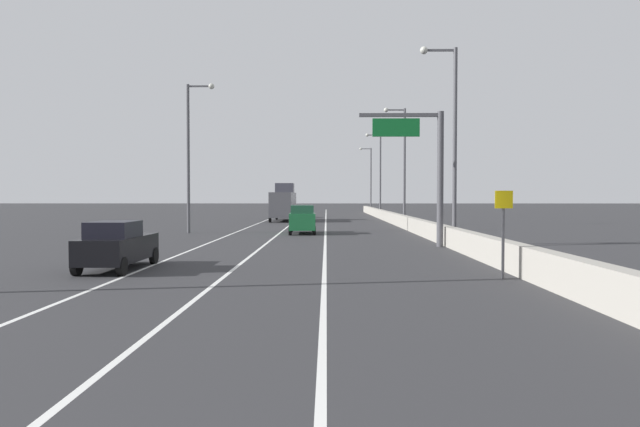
{
  "coord_description": "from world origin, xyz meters",
  "views": [
    {
      "loc": [
        1.57,
        -2.31,
        2.81
      ],
      "look_at": [
        1.13,
        37.02,
        1.63
      ],
      "focal_mm": 32.22,
      "sensor_mm": 36.0,
      "label": 1
    }
  ],
  "objects_px": {
    "car_gray_1": "(288,210)",
    "car_black_2": "(117,245)",
    "lamp_post_right_third": "(402,159)",
    "car_green_0": "(302,219)",
    "speed_advisory_sign": "(503,227)",
    "overhead_sign_gantry": "(427,162)",
    "box_truck": "(283,203)",
    "lamp_post_right_fourth": "(379,170)",
    "lamp_post_right_fifth": "(370,176)",
    "lamp_post_right_second": "(451,133)",
    "lamp_post_left_mid": "(191,148)"
  },
  "relations": [
    {
      "from": "speed_advisory_sign",
      "to": "car_black_2",
      "type": "bearing_deg",
      "value": 170.64
    },
    {
      "from": "speed_advisory_sign",
      "to": "lamp_post_right_fifth",
      "type": "height_order",
      "value": "lamp_post_right_fifth"
    },
    {
      "from": "speed_advisory_sign",
      "to": "lamp_post_right_third",
      "type": "distance_m",
      "value": 36.5
    },
    {
      "from": "lamp_post_left_mid",
      "to": "car_black_2",
      "type": "bearing_deg",
      "value": -84.03
    },
    {
      "from": "lamp_post_right_second",
      "to": "car_gray_1",
      "type": "distance_m",
      "value": 44.53
    },
    {
      "from": "car_green_0",
      "to": "lamp_post_left_mid",
      "type": "bearing_deg",
      "value": 176.5
    },
    {
      "from": "lamp_post_left_mid",
      "to": "overhead_sign_gantry",
      "type": "bearing_deg",
      "value": -36.46
    },
    {
      "from": "car_gray_1",
      "to": "car_black_2",
      "type": "distance_m",
      "value": 53.78
    },
    {
      "from": "lamp_post_right_fourth",
      "to": "box_truck",
      "type": "bearing_deg",
      "value": -132.88
    },
    {
      "from": "box_truck",
      "to": "speed_advisory_sign",
      "type": "bearing_deg",
      "value": -76.61
    },
    {
      "from": "car_green_0",
      "to": "box_truck",
      "type": "bearing_deg",
      "value": 97.89
    },
    {
      "from": "lamp_post_right_second",
      "to": "lamp_post_right_fourth",
      "type": "relative_size",
      "value": 1.0
    },
    {
      "from": "lamp_post_right_fourth",
      "to": "lamp_post_left_mid",
      "type": "xyz_separation_m",
      "value": [
        -17.4,
        -34.75,
        0.0
      ]
    },
    {
      "from": "lamp_post_right_fifth",
      "to": "car_black_2",
      "type": "height_order",
      "value": "lamp_post_right_fifth"
    },
    {
      "from": "lamp_post_right_fourth",
      "to": "car_black_2",
      "type": "xyz_separation_m",
      "value": [
        -15.12,
        -56.51,
        -5.51
      ]
    },
    {
      "from": "lamp_post_right_fourth",
      "to": "lamp_post_right_third",
      "type": "bearing_deg",
      "value": -89.46
    },
    {
      "from": "lamp_post_right_third",
      "to": "car_green_0",
      "type": "xyz_separation_m",
      "value": [
        -9.14,
        -12.63,
        -5.38
      ]
    },
    {
      "from": "lamp_post_right_third",
      "to": "lamp_post_left_mid",
      "type": "relative_size",
      "value": 1.0
    },
    {
      "from": "lamp_post_left_mid",
      "to": "box_truck",
      "type": "height_order",
      "value": "lamp_post_left_mid"
    },
    {
      "from": "lamp_post_right_second",
      "to": "car_black_2",
      "type": "xyz_separation_m",
      "value": [
        -15.14,
        -11.23,
        -5.51
      ]
    },
    {
      "from": "lamp_post_right_fourth",
      "to": "car_black_2",
      "type": "bearing_deg",
      "value": -104.98
    },
    {
      "from": "lamp_post_left_mid",
      "to": "car_green_0",
      "type": "relative_size",
      "value": 2.41
    },
    {
      "from": "lamp_post_right_third",
      "to": "lamp_post_right_fourth",
      "type": "relative_size",
      "value": 1.0
    },
    {
      "from": "lamp_post_right_second",
      "to": "car_green_0",
      "type": "xyz_separation_m",
      "value": [
        -8.95,
        10.01,
        -5.38
      ]
    },
    {
      "from": "car_green_0",
      "to": "box_truck",
      "type": "relative_size",
      "value": 0.51
    },
    {
      "from": "lamp_post_right_fifth",
      "to": "car_green_0",
      "type": "relative_size",
      "value": 2.41
    },
    {
      "from": "overhead_sign_gantry",
      "to": "box_truck",
      "type": "bearing_deg",
      "value": 107.36
    },
    {
      "from": "speed_advisory_sign",
      "to": "car_gray_1",
      "type": "xyz_separation_m",
      "value": [
        -11.08,
        56.01,
        -0.8
      ]
    },
    {
      "from": "car_gray_1",
      "to": "car_black_2",
      "type": "xyz_separation_m",
      "value": [
        -2.94,
        -53.7,
        -0.03
      ]
    },
    {
      "from": "lamp_post_right_third",
      "to": "car_green_0",
      "type": "bearing_deg",
      "value": -125.91
    },
    {
      "from": "speed_advisory_sign",
      "to": "car_black_2",
      "type": "xyz_separation_m",
      "value": [
        -14.02,
        2.31,
        -0.83
      ]
    },
    {
      "from": "lamp_post_right_fourth",
      "to": "lamp_post_right_fifth",
      "type": "relative_size",
      "value": 1.0
    },
    {
      "from": "overhead_sign_gantry",
      "to": "box_truck",
      "type": "distance_m",
      "value": 35.22
    },
    {
      "from": "lamp_post_right_second",
      "to": "car_green_0",
      "type": "bearing_deg",
      "value": 131.8
    },
    {
      "from": "lamp_post_right_third",
      "to": "car_green_0",
      "type": "height_order",
      "value": "lamp_post_right_third"
    },
    {
      "from": "car_black_2",
      "to": "lamp_post_right_second",
      "type": "bearing_deg",
      "value": 36.57
    },
    {
      "from": "lamp_post_left_mid",
      "to": "car_gray_1",
      "type": "height_order",
      "value": "lamp_post_left_mid"
    },
    {
      "from": "lamp_post_right_third",
      "to": "lamp_post_right_fourth",
      "type": "xyz_separation_m",
      "value": [
        -0.22,
        22.64,
        0.0
      ]
    },
    {
      "from": "lamp_post_right_fourth",
      "to": "car_black_2",
      "type": "distance_m",
      "value": 58.75
    },
    {
      "from": "lamp_post_right_second",
      "to": "lamp_post_right_fourth",
      "type": "xyz_separation_m",
      "value": [
        -0.02,
        45.28,
        0.0
      ]
    },
    {
      "from": "lamp_post_left_mid",
      "to": "car_gray_1",
      "type": "bearing_deg",
      "value": 80.73
    },
    {
      "from": "car_black_2",
      "to": "speed_advisory_sign",
      "type": "bearing_deg",
      "value": -9.36
    },
    {
      "from": "overhead_sign_gantry",
      "to": "lamp_post_right_second",
      "type": "distance_m",
      "value": 2.61
    },
    {
      "from": "lamp_post_right_second",
      "to": "lamp_post_right_fourth",
      "type": "height_order",
      "value": "same"
    },
    {
      "from": "lamp_post_right_fifth",
      "to": "car_black_2",
      "type": "xyz_separation_m",
      "value": [
        -15.59,
        -79.14,
        -5.51
      ]
    },
    {
      "from": "speed_advisory_sign",
      "to": "car_black_2",
      "type": "distance_m",
      "value": 14.23
    },
    {
      "from": "car_black_2",
      "to": "box_truck",
      "type": "relative_size",
      "value": 0.5
    },
    {
      "from": "lamp_post_right_second",
      "to": "lamp_post_right_third",
      "type": "height_order",
      "value": "same"
    },
    {
      "from": "speed_advisory_sign",
      "to": "car_gray_1",
      "type": "distance_m",
      "value": 57.11
    },
    {
      "from": "lamp_post_right_third",
      "to": "car_green_0",
      "type": "relative_size",
      "value": 2.41
    }
  ]
}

